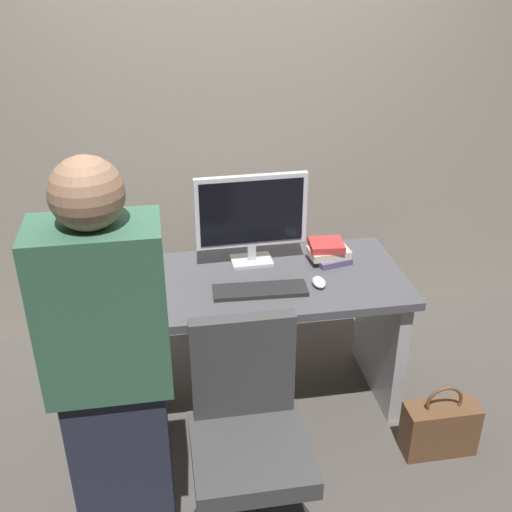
{
  "coord_description": "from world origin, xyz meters",
  "views": [
    {
      "loc": [
        -0.41,
        -2.51,
        2.2
      ],
      "look_at": [
        0.0,
        -0.05,
        0.87
      ],
      "focal_mm": 43.74,
      "sensor_mm": 36.0,
      "label": 1
    }
  ],
  "objects_px": {
    "office_chair": "(249,448)",
    "person_at_desk": "(113,384)",
    "desk": "(254,318)",
    "cup_near_keyboard": "(154,292)",
    "book_stack": "(328,252)",
    "monitor": "(251,215)",
    "cup_by_monitor": "(151,268)",
    "handbag": "(440,428)",
    "keyboard": "(260,290)",
    "mouse": "(319,282)"
  },
  "relations": [
    {
      "from": "office_chair",
      "to": "person_at_desk",
      "type": "xyz_separation_m",
      "value": [
        -0.47,
        -0.05,
        0.41
      ]
    },
    {
      "from": "desk",
      "to": "cup_near_keyboard",
      "type": "height_order",
      "value": "cup_near_keyboard"
    },
    {
      "from": "cup_near_keyboard",
      "to": "book_stack",
      "type": "xyz_separation_m",
      "value": [
        0.86,
        0.24,
        0.01
      ]
    },
    {
      "from": "monitor",
      "to": "book_stack",
      "type": "distance_m",
      "value": 0.43
    },
    {
      "from": "person_at_desk",
      "to": "cup_by_monitor",
      "type": "bearing_deg",
      "value": 81.55
    },
    {
      "from": "monitor",
      "to": "cup_by_monitor",
      "type": "height_order",
      "value": "monitor"
    },
    {
      "from": "cup_near_keyboard",
      "to": "handbag",
      "type": "height_order",
      "value": "cup_near_keyboard"
    },
    {
      "from": "cup_near_keyboard",
      "to": "book_stack",
      "type": "relative_size",
      "value": 0.43
    },
    {
      "from": "book_stack",
      "to": "office_chair",
      "type": "bearing_deg",
      "value": -121.3
    },
    {
      "from": "desk",
      "to": "keyboard",
      "type": "bearing_deg",
      "value": -86.72
    },
    {
      "from": "handbag",
      "to": "cup_near_keyboard",
      "type": "bearing_deg",
      "value": 163.01
    },
    {
      "from": "cup_by_monitor",
      "to": "monitor",
      "type": "bearing_deg",
      "value": 7.51
    },
    {
      "from": "monitor",
      "to": "book_stack",
      "type": "relative_size",
      "value": 2.54
    },
    {
      "from": "handbag",
      "to": "book_stack",
      "type": "bearing_deg",
      "value": 122.66
    },
    {
      "from": "monitor",
      "to": "keyboard",
      "type": "height_order",
      "value": "monitor"
    },
    {
      "from": "person_at_desk",
      "to": "cup_near_keyboard",
      "type": "height_order",
      "value": "person_at_desk"
    },
    {
      "from": "desk",
      "to": "monitor",
      "type": "height_order",
      "value": "monitor"
    },
    {
      "from": "person_at_desk",
      "to": "handbag",
      "type": "distance_m",
      "value": 1.6
    },
    {
      "from": "desk",
      "to": "handbag",
      "type": "bearing_deg",
      "value": -32.47
    },
    {
      "from": "cup_by_monitor",
      "to": "book_stack",
      "type": "xyz_separation_m",
      "value": [
        0.87,
        0.02,
        0.0
      ]
    },
    {
      "from": "office_chair",
      "to": "cup_near_keyboard",
      "type": "relative_size",
      "value": 10.33
    },
    {
      "from": "book_stack",
      "to": "cup_by_monitor",
      "type": "bearing_deg",
      "value": -178.98
    },
    {
      "from": "monitor",
      "to": "cup_near_keyboard",
      "type": "bearing_deg",
      "value": -149.36
    },
    {
      "from": "person_at_desk",
      "to": "monitor",
      "type": "xyz_separation_m",
      "value": [
        0.63,
        0.99,
        0.14
      ]
    },
    {
      "from": "monitor",
      "to": "cup_near_keyboard",
      "type": "distance_m",
      "value": 0.6
    },
    {
      "from": "person_at_desk",
      "to": "book_stack",
      "type": "distance_m",
      "value": 1.38
    },
    {
      "from": "office_chair",
      "to": "mouse",
      "type": "relative_size",
      "value": 9.4
    },
    {
      "from": "office_chair",
      "to": "monitor",
      "type": "bearing_deg",
      "value": 80.16
    },
    {
      "from": "cup_by_monitor",
      "to": "handbag",
      "type": "relative_size",
      "value": 0.25
    },
    {
      "from": "desk",
      "to": "cup_by_monitor",
      "type": "height_order",
      "value": "cup_by_monitor"
    },
    {
      "from": "person_at_desk",
      "to": "keyboard",
      "type": "bearing_deg",
      "value": 48.18
    },
    {
      "from": "office_chair",
      "to": "mouse",
      "type": "bearing_deg",
      "value": 56.78
    },
    {
      "from": "desk",
      "to": "mouse",
      "type": "bearing_deg",
      "value": -20.31
    },
    {
      "from": "monitor",
      "to": "mouse",
      "type": "xyz_separation_m",
      "value": [
        0.27,
        -0.27,
        -0.24
      ]
    },
    {
      "from": "office_chair",
      "to": "cup_by_monitor",
      "type": "bearing_deg",
      "value": 110.65
    },
    {
      "from": "monitor",
      "to": "cup_by_monitor",
      "type": "relative_size",
      "value": 5.73
    },
    {
      "from": "cup_by_monitor",
      "to": "handbag",
      "type": "bearing_deg",
      "value": -25.54
    },
    {
      "from": "monitor",
      "to": "book_stack",
      "type": "bearing_deg",
      "value": -7.44
    },
    {
      "from": "desk",
      "to": "monitor",
      "type": "relative_size",
      "value": 2.65
    },
    {
      "from": "monitor",
      "to": "mouse",
      "type": "distance_m",
      "value": 0.45
    },
    {
      "from": "person_at_desk",
      "to": "cup_near_keyboard",
      "type": "distance_m",
      "value": 0.72
    },
    {
      "from": "person_at_desk",
      "to": "handbag",
      "type": "bearing_deg",
      "value": 12.59
    },
    {
      "from": "office_chair",
      "to": "book_stack",
      "type": "xyz_separation_m",
      "value": [
        0.54,
        0.89,
        0.34
      ]
    },
    {
      "from": "cup_by_monitor",
      "to": "handbag",
      "type": "height_order",
      "value": "cup_by_monitor"
    },
    {
      "from": "desk",
      "to": "cup_near_keyboard",
      "type": "relative_size",
      "value": 15.75
    },
    {
      "from": "cup_near_keyboard",
      "to": "person_at_desk",
      "type": "bearing_deg",
      "value": -101.77
    },
    {
      "from": "office_chair",
      "to": "keyboard",
      "type": "xyz_separation_m",
      "value": [
        0.16,
        0.65,
        0.3
      ]
    },
    {
      "from": "mouse",
      "to": "office_chair",
      "type": "bearing_deg",
      "value": -123.22
    },
    {
      "from": "keyboard",
      "to": "cup_by_monitor",
      "type": "xyz_separation_m",
      "value": [
        -0.49,
        0.23,
        0.04
      ]
    },
    {
      "from": "keyboard",
      "to": "handbag",
      "type": "relative_size",
      "value": 1.14
    }
  ]
}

